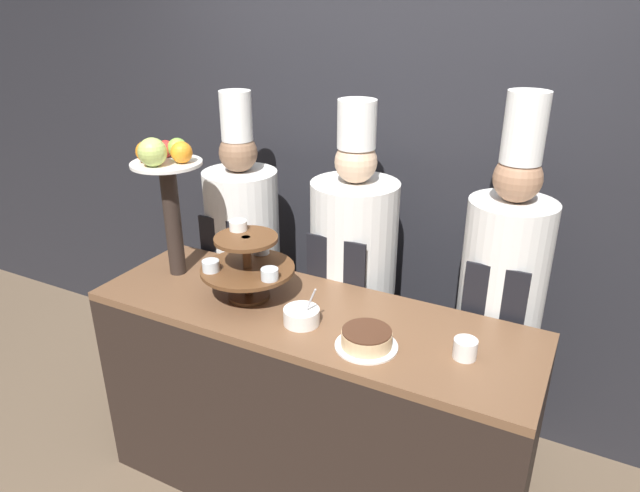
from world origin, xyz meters
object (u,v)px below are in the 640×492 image
at_px(chef_center_right, 501,294).
at_px(chef_center_left, 353,268).
at_px(fruit_pedestal, 166,177).
at_px(tiered_stand, 247,263).
at_px(cup_white, 465,349).
at_px(serving_bowl_near, 302,316).
at_px(cake_round, 367,339).
at_px(chef_left, 244,246).

bearing_deg(chef_center_right, chef_center_left, -180.00).
bearing_deg(chef_center_right, fruit_pedestal, -161.17).
height_order(tiered_stand, cup_white, tiered_stand).
bearing_deg(chef_center_right, tiered_stand, -151.91).
relative_size(tiered_stand, serving_bowl_near, 2.37).
relative_size(cake_round, serving_bowl_near, 1.40).
distance_m(fruit_pedestal, cup_white, 1.41).
bearing_deg(fruit_pedestal, chef_center_left, 34.51).
bearing_deg(serving_bowl_near, tiered_stand, 164.89).
xyz_separation_m(cake_round, chef_center_left, (-0.33, 0.62, -0.06)).
bearing_deg(cake_round, chef_center_right, 60.26).
xyz_separation_m(fruit_pedestal, serving_bowl_near, (0.72, -0.12, -0.43)).
bearing_deg(chef_center_left, chef_center_right, 0.00).
bearing_deg(chef_center_left, cake_round, -61.71).
distance_m(fruit_pedestal, serving_bowl_near, 0.85).
bearing_deg(tiered_stand, serving_bowl_near, -15.11).
bearing_deg(chef_center_left, cup_white, -38.02).
xyz_separation_m(fruit_pedestal, chef_center_right, (1.36, 0.46, -0.45)).
height_order(fruit_pedestal, chef_center_right, chef_center_right).
height_order(cake_round, cup_white, cup_white).
bearing_deg(serving_bowl_near, chef_center_right, 42.30).
height_order(tiered_stand, fruit_pedestal, fruit_pedestal).
height_order(tiered_stand, chef_left, chef_left).
height_order(chef_left, chef_center_right, chef_center_right).
height_order(cup_white, serving_bowl_near, serving_bowl_near).
relative_size(fruit_pedestal, chef_center_left, 0.37).
relative_size(chef_left, chef_center_left, 1.00).
bearing_deg(cake_round, fruit_pedestal, 171.30).
bearing_deg(tiered_stand, cup_white, -1.06).
distance_m(cake_round, chef_center_right, 0.71).
xyz_separation_m(cake_round, cup_white, (0.33, 0.10, 0.00)).
relative_size(tiered_stand, cake_round, 1.70).
distance_m(chef_left, chef_center_left, 0.63).
distance_m(fruit_pedestal, chef_center_right, 1.51).
bearing_deg(chef_left, chef_center_left, -0.00).
distance_m(tiered_stand, chef_left, 0.66).
distance_m(cup_white, chef_left, 1.40).
bearing_deg(cake_round, tiered_stand, 168.78).
relative_size(fruit_pedestal, cup_white, 7.64).
distance_m(cake_round, cup_white, 0.35).
relative_size(cake_round, cup_white, 2.74).
relative_size(cake_round, chef_center_left, 0.13).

